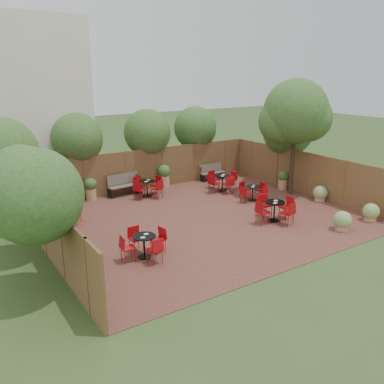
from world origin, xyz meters
TOP-DOWN VIEW (x-y plane):
  - ground at (0.00, 0.00)m, footprint 80.00×80.00m
  - courtyard_paving at (0.00, 0.00)m, footprint 12.00×10.00m
  - fence_back at (0.00, 5.00)m, footprint 12.00×0.08m
  - fence_left at (-6.00, 0.00)m, footprint 0.08×10.00m
  - fence_right at (6.00, 0.00)m, footprint 0.08×10.00m
  - neighbour_building at (-4.50, 8.00)m, footprint 5.00×4.00m
  - overhang_foliage at (-1.54, 2.85)m, footprint 15.81×10.65m
  - courtyard_tree at (5.39, 0.46)m, footprint 2.99×2.93m
  - park_bench_left at (-1.29, 4.63)m, footprint 1.65×0.68m
  - park_bench_right at (3.78, 4.62)m, footprint 1.40×0.50m
  - bistro_tables at (-0.01, 0.97)m, footprint 9.50×7.26m
  - planters at (-0.62, 4.05)m, footprint 11.76×4.05m
  - low_shrubs at (4.83, -2.92)m, footprint 2.77×3.43m

SIDE VIEW (x-z plane):
  - ground at x=0.00m, z-range 0.00..0.00m
  - courtyard_paving at x=0.00m, z-range 0.00..0.02m
  - low_shrubs at x=4.83m, z-range 0.00..0.71m
  - bistro_tables at x=-0.01m, z-range 0.00..0.90m
  - park_bench_right at x=3.78m, z-range 0.03..0.89m
  - park_bench_left at x=-1.29m, z-range 0.03..1.03m
  - planters at x=-0.62m, z-range 0.01..1.17m
  - fence_back at x=0.00m, z-range 0.00..2.00m
  - fence_left at x=-6.00m, z-range 0.00..2.00m
  - fence_right at x=6.00m, z-range 0.00..2.00m
  - overhang_foliage at x=-1.54m, z-range 1.39..4.06m
  - courtyard_tree at x=5.39m, z-range 1.06..6.39m
  - neighbour_building at x=-4.50m, z-range 0.00..8.00m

